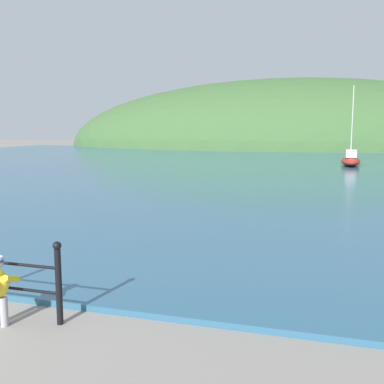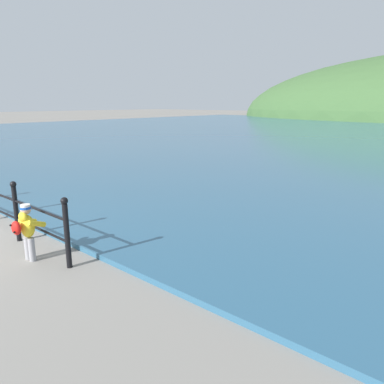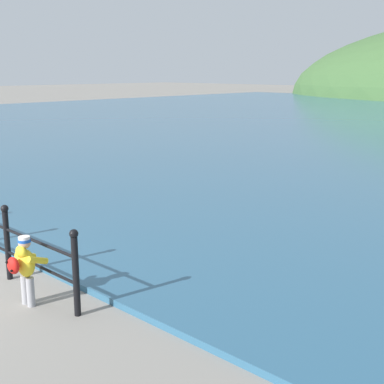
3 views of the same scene
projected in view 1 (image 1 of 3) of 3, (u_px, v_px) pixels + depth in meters
The scene contains 3 objects.
water at pixel (244, 163), 36.11m from camera, with size 80.00×60.00×0.10m, color #2D5B7A.
far_hillside at pixel (285, 147), 71.64m from camera, with size 72.86×40.08×21.10m.
boat_white_sailboat at pixel (351, 160), 33.23m from camera, with size 1.39×4.75×5.83m.
Camera 1 is at (6.29, -3.78, 2.75)m, focal length 42.00 mm.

